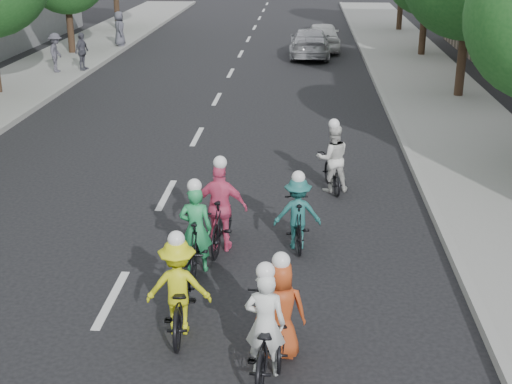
# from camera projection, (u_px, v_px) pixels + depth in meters

# --- Properties ---
(ground) EXTENTS (120.00, 120.00, 0.00)m
(ground) POSITION_uv_depth(u_px,v_px,m) (112.00, 299.00, 12.01)
(ground) COLOR black
(ground) RESTS_ON ground
(curb_left) EXTENTS (0.18, 80.00, 0.18)m
(curb_left) POSITION_uv_depth(u_px,v_px,m) (0.00, 130.00, 21.71)
(curb_left) COLOR #999993
(curb_left) RESTS_ON ground
(sidewalk_right) EXTENTS (4.00, 80.00, 0.15)m
(sidewalk_right) POSITION_uv_depth(u_px,v_px,m) (468.00, 139.00, 20.83)
(sidewalk_right) COLOR gray
(sidewalk_right) RESTS_ON ground
(curb_right) EXTENTS (0.18, 80.00, 0.18)m
(curb_right) POSITION_uv_depth(u_px,v_px,m) (401.00, 137.00, 20.95)
(curb_right) COLOR #999993
(curb_right) RESTS_ON ground
(cyclist_0) EXTENTS (0.59, 1.67, 1.76)m
(cyclist_0) POSITION_uv_depth(u_px,v_px,m) (197.00, 237.00, 12.91)
(cyclist_0) COLOR black
(cyclist_0) RESTS_ON ground
(cyclist_1) EXTENTS (0.74, 1.55, 1.66)m
(cyclist_1) POSITION_uv_depth(u_px,v_px,m) (280.00, 319.00, 10.29)
(cyclist_1) COLOR black
(cyclist_1) RESTS_ON ground
(cyclist_2) EXTENTS (1.03, 1.99, 1.69)m
(cyclist_2) POSITION_uv_depth(u_px,v_px,m) (179.00, 294.00, 10.91)
(cyclist_2) COLOR black
(cyclist_2) RESTS_ON ground
(cyclist_3) EXTENTS (0.80, 1.92, 1.71)m
(cyclist_3) POSITION_uv_depth(u_px,v_px,m) (265.00, 334.00, 9.92)
(cyclist_3) COLOR black
(cyclist_3) RESTS_ON ground
(cyclist_4) EXTENTS (1.06, 1.83, 1.91)m
(cyclist_4) POSITION_uv_depth(u_px,v_px,m) (221.00, 215.00, 13.69)
(cyclist_4) COLOR black
(cyclist_4) RESTS_ON ground
(cyclist_5) EXTENTS (0.97, 1.65, 1.58)m
(cyclist_5) POSITION_uv_depth(u_px,v_px,m) (297.00, 217.00, 13.81)
(cyclist_5) COLOR black
(cyclist_5) RESTS_ON ground
(cyclist_6) EXTENTS (0.88, 1.65, 1.76)m
(cyclist_6) POSITION_uv_depth(u_px,v_px,m) (332.00, 165.00, 16.82)
(cyclist_6) COLOR black
(cyclist_6) RESTS_ON ground
(follow_car_lead) EXTENTS (1.95, 4.73, 1.37)m
(follow_car_lead) POSITION_uv_depth(u_px,v_px,m) (310.00, 43.00, 34.29)
(follow_car_lead) COLOR #B7B7BC
(follow_car_lead) RESTS_ON ground
(follow_car_trail) EXTENTS (1.82, 4.26, 1.43)m
(follow_car_trail) POSITION_uv_depth(u_px,v_px,m) (322.00, 36.00, 36.16)
(follow_car_trail) COLOR white
(follow_car_trail) RESTS_ON ground
(spectator_0) EXTENTS (0.68, 1.09, 1.62)m
(spectator_0) POSITION_uv_depth(u_px,v_px,m) (56.00, 53.00, 29.91)
(spectator_0) COLOR #4C4A57
(spectator_0) RESTS_ON sidewalk_left
(spectator_1) EXTENTS (0.61, 1.00, 1.59)m
(spectator_1) POSITION_uv_depth(u_px,v_px,m) (82.00, 51.00, 30.30)
(spectator_1) COLOR #535361
(spectator_1) RESTS_ON sidewalk_left
(spectator_2) EXTENTS (0.74, 0.96, 1.74)m
(spectator_2) POSITION_uv_depth(u_px,v_px,m) (119.00, 29.00, 36.60)
(spectator_2) COLOR #535461
(spectator_2) RESTS_ON sidewalk_left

